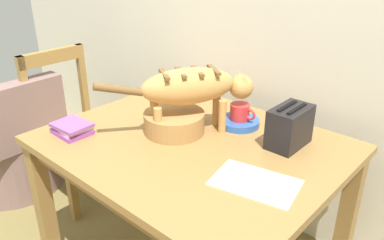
# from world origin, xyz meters

# --- Properties ---
(dining_table) EXTENTS (1.23, 0.99, 0.73)m
(dining_table) POSITION_xyz_m (0.09, 1.27, 0.64)
(dining_table) COLOR olive
(dining_table) RESTS_ON ground_plane
(cat) EXTENTS (0.41, 0.61, 0.30)m
(cat) POSITION_xyz_m (0.03, 1.35, 0.94)
(cat) COLOR tan
(cat) RESTS_ON dining_table
(saucer_bowl) EXTENTS (0.19, 0.19, 0.03)m
(saucer_bowl) POSITION_xyz_m (0.15, 1.54, 0.74)
(saucer_bowl) COLOR #2D5DB5
(saucer_bowl) RESTS_ON dining_table
(coffee_mug) EXTENTS (0.13, 0.09, 0.08)m
(coffee_mug) POSITION_xyz_m (0.15, 1.54, 0.80)
(coffee_mug) COLOR red
(coffee_mug) RESTS_ON saucer_bowl
(magazine) EXTENTS (0.33, 0.25, 0.01)m
(magazine) POSITION_xyz_m (0.47, 1.19, 0.73)
(magazine) COLOR silver
(magazine) RESTS_ON dining_table
(book_stack) EXTENTS (0.18, 0.15, 0.05)m
(book_stack) POSITION_xyz_m (-0.36, 0.97, 0.75)
(book_stack) COLOR purple
(book_stack) RESTS_ON dining_table
(wicker_basket) EXTENTS (0.27, 0.27, 0.09)m
(wicker_basket) POSITION_xyz_m (-0.03, 1.29, 0.78)
(wicker_basket) COLOR #A67742
(wicker_basket) RESTS_ON dining_table
(toaster) EXTENTS (0.12, 0.20, 0.18)m
(toaster) POSITION_xyz_m (0.41, 1.52, 0.81)
(toaster) COLOR black
(toaster) RESTS_ON dining_table
(wooden_chair_far) EXTENTS (0.43, 0.43, 0.92)m
(wooden_chair_far) POSITION_xyz_m (-0.91, 1.29, 0.45)
(wooden_chair_far) COLOR olive
(wooden_chair_far) RESTS_ON ground_plane
(wicker_armchair) EXTENTS (0.61, 0.61, 0.78)m
(wicker_armchair) POSITION_xyz_m (-1.26, 1.03, 0.27)
(wicker_armchair) COLOR #7F625D
(wicker_armchair) RESTS_ON ground_plane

